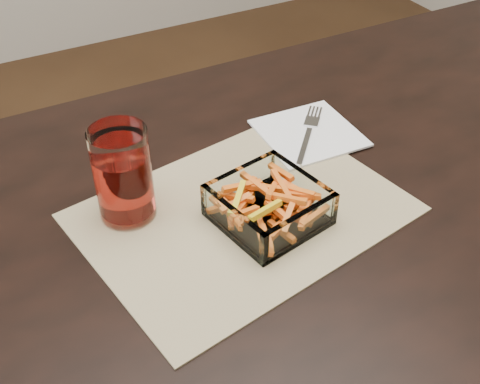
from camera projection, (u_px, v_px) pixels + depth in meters
name	position (u px, v px, depth m)	size (l,w,h in m)	color
dining_table	(322.00, 233.00, 0.98)	(1.60, 0.90, 0.75)	black
placemat	(243.00, 212.00, 0.88)	(0.45, 0.33, 0.00)	tan
glass_bowl	(269.00, 207.00, 0.85)	(0.16, 0.16, 0.05)	white
tumbler	(123.00, 177.00, 0.84)	(0.08, 0.08, 0.14)	white
napkin	(309.00, 133.00, 1.04)	(0.16, 0.16, 0.00)	white
fork	(309.00, 132.00, 1.03)	(0.14, 0.14, 0.00)	silver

